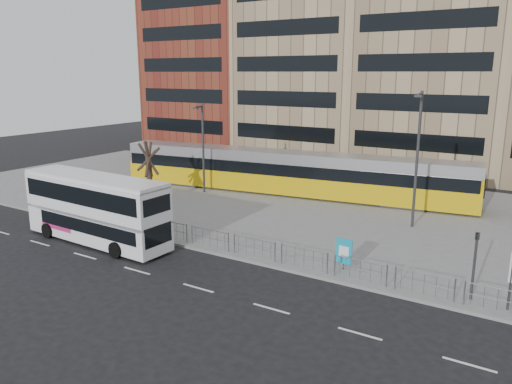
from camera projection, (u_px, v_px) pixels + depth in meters
The scene contains 15 objects.
ground at pixel (215, 255), 27.90m from camera, with size 120.00×120.00×0.00m, color black.
plaza at pixel (309, 206), 37.78m from camera, with size 64.00×24.00×0.15m, color slate.
kerb at pixel (215, 253), 27.92m from camera, with size 64.00×0.25×0.17m, color gray.
building_row at pixel (419, 43), 52.35m from camera, with size 70.40×18.40×31.20m.
pedestrian_barrier at pixel (250, 242), 27.05m from camera, with size 32.07×0.07×1.10m.
road_markings at pixel (182, 283), 24.08m from camera, with size 62.00×0.12×0.01m, color white.
double_decker_bus at pixel (96, 207), 29.44m from camera, with size 10.25×2.89×4.07m.
tram at pixel (287, 173), 41.01m from camera, with size 29.75×6.76×3.49m.
ad_panel at pixel (344, 252), 25.18m from camera, with size 0.88×0.15×1.64m.
pedestrian at pixel (166, 215), 32.28m from camera, with size 0.57×0.38×1.57m, color black.
traffic_light_west at pixel (127, 199), 31.53m from camera, with size 0.21×0.24×3.10m.
traffic_light_east at pixel (475, 257), 21.64m from camera, with size 0.20×0.23×3.10m.
lamp_post_west at pixel (203, 145), 40.85m from camera, with size 0.45×1.04×7.30m.
lamp_post_east at pixel (417, 155), 31.31m from camera, with size 0.45×1.04×8.70m.
bare_tree at pixel (147, 138), 37.18m from camera, with size 4.68×4.68×7.12m.
Camera 1 is at (15.88, -21.09, 9.93)m, focal length 35.00 mm.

